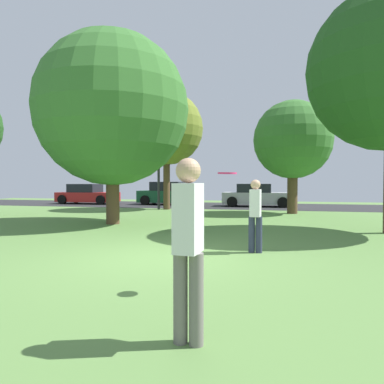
{
  "coord_description": "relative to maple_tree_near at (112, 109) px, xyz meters",
  "views": [
    {
      "loc": [
        2.31,
        -6.85,
        1.56
      ],
      "look_at": [
        0.0,
        2.83,
        1.27
      ],
      "focal_mm": 33.36,
      "sensor_mm": 36.0,
      "label": 1
    }
  ],
  "objects": [
    {
      "name": "road_strip",
      "position": [
        3.58,
        10.77,
        -4.2
      ],
      "size": [
        44.0,
        6.4,
        0.01
      ],
      "primitive_type": "cube",
      "color": "#28282B",
      "rests_on": "ground_plane"
    },
    {
      "name": "parked_car_green",
      "position": [
        -1.21,
        11.07,
        -3.5
      ],
      "size": [
        4.18,
        2.06,
        1.54
      ],
      "color": "#195633",
      "rests_on": "ground_plane"
    },
    {
      "name": "person_catcher",
      "position": [
        5.43,
        -4.18,
        -3.32
      ],
      "size": [
        0.3,
        0.34,
        1.6
      ],
      "rotation": [
        0.0,
        0.0,
        -1.65
      ],
      "color": "#2D334C",
      "rests_on": "ground_plane"
    },
    {
      "name": "frisbee_disc",
      "position": [
        5.21,
        -7.07,
        -2.52
      ],
      "size": [
        0.38,
        0.38,
        0.03
      ],
      "color": "#EA2D6B"
    },
    {
      "name": "street_lamp_post",
      "position": [
        -0.58,
        6.97,
        -1.95
      ],
      "size": [
        0.14,
        0.14,
        4.5
      ],
      "primitive_type": "cylinder",
      "color": "#2D2D33",
      "rests_on": "ground_plane"
    },
    {
      "name": "birch_tree_lone",
      "position": [
        6.62,
        5.91,
        -0.63
      ],
      "size": [
        3.79,
        3.79,
        5.49
      ],
      "color": "brown",
      "rests_on": "ground_plane"
    },
    {
      "name": "ground_plane",
      "position": [
        3.58,
        -5.23,
        -4.2
      ],
      "size": [
        44.0,
        44.0,
        0.0
      ],
      "primitive_type": "plane",
      "color": "#5B8442"
    },
    {
      "name": "person_thrower",
      "position": [
        5.07,
        -8.8,
        -3.2
      ],
      "size": [
        0.3,
        0.34,
        1.79
      ],
      "rotation": [
        0.0,
        0.0,
        1.49
      ],
      "color": "slate",
      "rests_on": "ground_plane"
    },
    {
      "name": "parked_car_silver",
      "position": [
        4.68,
        10.53,
        -3.55
      ],
      "size": [
        4.29,
        1.99,
        1.42
      ],
      "color": "#B7B7BC",
      "rests_on": "ground_plane"
    },
    {
      "name": "maple_tree_near",
      "position": [
        0.0,
        0.0,
        0.0
      ],
      "size": [
        5.59,
        5.59,
        7.01
      ],
      "color": "brown",
      "rests_on": "ground_plane"
    },
    {
      "name": "oak_tree_center",
      "position": [
        -0.13,
        7.01,
        0.31
      ],
      "size": [
        4.08,
        4.08,
        6.57
      ],
      "color": "brown",
      "rests_on": "ground_plane"
    },
    {
      "name": "parked_car_red",
      "position": [
        -7.1,
        10.56,
        -3.57
      ],
      "size": [
        4.15,
        1.98,
        1.39
      ],
      "color": "#B21E1E",
      "rests_on": "ground_plane"
    }
  ]
}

